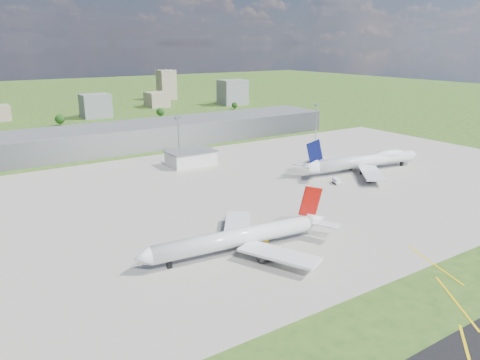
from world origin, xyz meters
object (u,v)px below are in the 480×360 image
van_white_near (336,181)px  van_white_far (387,159)px  airliner_red_twin (242,237)px  tug_yellow (266,241)px  airliner_blue_quad (366,161)px

van_white_near → van_white_far: size_ratio=1.27×
van_white_near → airliner_red_twin: bearing=134.5°
tug_yellow → van_white_far: 142.74m
airliner_red_twin → tug_yellow: (10.89, 1.08, -4.32)m
tug_yellow → van_white_near: (72.43, 38.42, 0.54)m
airliner_red_twin → van_white_far: airliner_red_twin is taller
airliner_red_twin → van_white_far: size_ratio=14.89×
tug_yellow → airliner_red_twin: bearing=135.1°
tug_yellow → van_white_near: bearing=-22.7°
airliner_blue_quad → van_white_near: size_ratio=12.84×
van_white_near → van_white_far: van_white_near is taller
airliner_blue_quad → van_white_far: 29.14m
airliner_blue_quad → van_white_far: (27.73, 7.75, -4.50)m
airliner_blue_quad → van_white_near: 32.98m
tug_yellow → van_white_far: bearing=-27.7°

